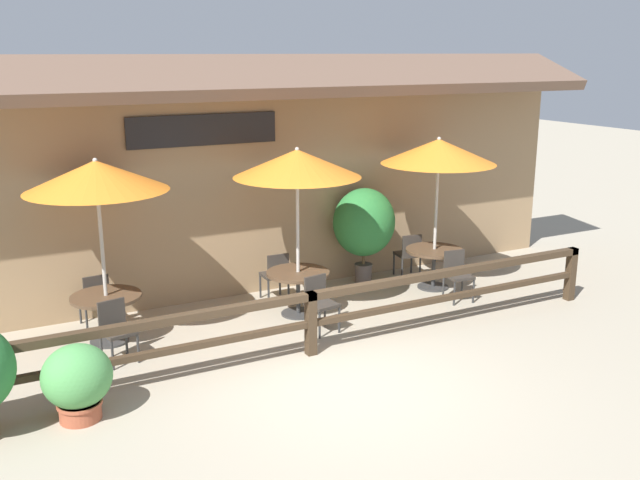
# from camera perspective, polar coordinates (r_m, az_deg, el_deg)

# --- Properties ---
(ground_plane) EXTENTS (60.00, 60.00, 0.00)m
(ground_plane) POSITION_cam_1_polar(r_m,az_deg,el_deg) (9.67, 2.13, -11.36)
(ground_plane) COLOR #9E937F
(building_facade) EXTENTS (14.28, 1.49, 4.23)m
(building_facade) POSITION_cam_1_polar(r_m,az_deg,el_deg) (12.58, -7.07, 5.12)
(building_facade) COLOR #997A56
(building_facade) RESTS_ON ground
(patio_railing) EXTENTS (10.40, 0.14, 0.95)m
(patio_railing) POSITION_cam_1_polar(r_m,az_deg,el_deg) (10.24, -0.74, -5.56)
(patio_railing) COLOR #3D2D1E
(patio_railing) RESTS_ON ground
(patio_umbrella_near) EXTENTS (2.06, 2.06, 2.81)m
(patio_umbrella_near) POSITION_cam_1_polar(r_m,az_deg,el_deg) (10.70, -17.47, 4.90)
(patio_umbrella_near) COLOR #B7B2A8
(patio_umbrella_near) RESTS_ON ground
(dining_table_near) EXTENTS (1.05, 1.05, 0.75)m
(dining_table_near) POSITION_cam_1_polar(r_m,az_deg,el_deg) (11.17, -16.70, -4.96)
(dining_table_near) COLOR #4C3826
(dining_table_near) RESTS_ON ground
(chair_near_streetside) EXTENTS (0.50, 0.50, 0.88)m
(chair_near_streetside) POSITION_cam_1_polar(r_m,az_deg,el_deg) (10.51, -15.99, -6.76)
(chair_near_streetside) COLOR #332D28
(chair_near_streetside) RESTS_ON ground
(chair_near_wallside) EXTENTS (0.46, 0.46, 0.88)m
(chair_near_wallside) POSITION_cam_1_polar(r_m,az_deg,el_deg) (11.90, -17.56, -4.34)
(chair_near_wallside) COLOR #332D28
(chair_near_wallside) RESTS_ON ground
(patio_umbrella_middle) EXTENTS (2.06, 2.06, 2.81)m
(patio_umbrella_middle) POSITION_cam_1_polar(r_m,az_deg,el_deg) (11.37, -1.84, 6.13)
(patio_umbrella_middle) COLOR #B7B2A8
(patio_umbrella_middle) RESTS_ON ground
(dining_table_middle) EXTENTS (1.05, 1.05, 0.75)m
(dining_table_middle) POSITION_cam_1_polar(r_m,az_deg,el_deg) (11.82, -1.76, -3.23)
(dining_table_middle) COLOR #4C3826
(dining_table_middle) RESTS_ON ground
(chair_middle_streetside) EXTENTS (0.48, 0.48, 0.88)m
(chair_middle_streetside) POSITION_cam_1_polar(r_m,az_deg,el_deg) (11.17, -0.02, -4.87)
(chair_middle_streetside) COLOR #332D28
(chair_middle_streetside) RESTS_ON ground
(chair_middle_wallside) EXTENTS (0.43, 0.43, 0.88)m
(chair_middle_wallside) POSITION_cam_1_polar(r_m,az_deg,el_deg) (12.53, -3.58, -2.69)
(chair_middle_wallside) COLOR #332D28
(chair_middle_wallside) RESTS_ON ground
(patio_umbrella_far) EXTENTS (2.06, 2.06, 2.81)m
(patio_umbrella_far) POSITION_cam_1_polar(r_m,az_deg,el_deg) (12.92, 9.47, 6.99)
(patio_umbrella_far) COLOR #B7B2A8
(patio_umbrella_far) RESTS_ON ground
(dining_table_far) EXTENTS (1.05, 1.05, 0.75)m
(dining_table_far) POSITION_cam_1_polar(r_m,az_deg,el_deg) (13.32, 9.12, -1.33)
(dining_table_far) COLOR #4C3826
(dining_table_far) RESTS_ON ground
(chair_far_streetside) EXTENTS (0.47, 0.47, 0.88)m
(chair_far_streetside) POSITION_cam_1_polar(r_m,az_deg,el_deg) (12.77, 10.92, -2.59)
(chair_far_streetside) COLOR #332D28
(chair_far_streetside) RESTS_ON ground
(chair_far_wallside) EXTENTS (0.48, 0.48, 0.88)m
(chair_far_wallside) POSITION_cam_1_polar(r_m,az_deg,el_deg) (13.88, 7.12, -1.02)
(chair_far_wallside) COLOR #332D28
(chair_far_wallside) RESTS_ON ground
(potted_plant_entrance_palm) EXTENTS (0.83, 0.74, 0.95)m
(potted_plant_entrance_palm) POSITION_cam_1_polar(r_m,az_deg,el_deg) (9.04, -18.84, -10.58)
(potted_plant_entrance_palm) COLOR #9E4C33
(potted_plant_entrance_palm) RESTS_ON ground
(potted_plant_small_flowering) EXTENTS (1.19, 1.07, 1.83)m
(potted_plant_small_flowering) POSITION_cam_1_polar(r_m,az_deg,el_deg) (13.31, 3.55, 1.33)
(potted_plant_small_flowering) COLOR #564C47
(potted_plant_small_flowering) RESTS_ON ground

